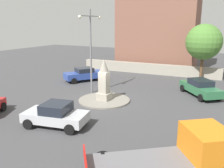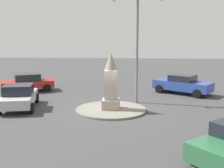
{
  "view_description": "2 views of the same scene",
  "coord_description": "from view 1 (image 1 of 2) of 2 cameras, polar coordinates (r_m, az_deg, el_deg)",
  "views": [
    {
      "loc": [
        16.45,
        9.49,
        6.27
      ],
      "look_at": [
        -0.26,
        0.6,
        1.46
      ],
      "focal_mm": 38.41,
      "sensor_mm": 36.0,
      "label": 1
    },
    {
      "loc": [
        -1.25,
        16.91,
        4.52
      ],
      "look_at": [
        -0.08,
        0.28,
        1.69
      ],
      "focal_mm": 46.25,
      "sensor_mm": 36.0,
      "label": 2
    }
  ],
  "objects": [
    {
      "name": "truck_orange_approaching",
      "position": [
        10.63,
        15.46,
        -16.25
      ],
      "size": [
        5.26,
        5.93,
        2.08
      ],
      "color": "orange",
      "rests_on": "ground"
    },
    {
      "name": "car_silver_parked_left",
      "position": [
        15.43,
        -13.24,
        -7.1
      ],
      "size": [
        2.7,
        4.24,
        1.5
      ],
      "color": "#B7BABF",
      "rests_on": "ground"
    },
    {
      "name": "streetlamp",
      "position": [
        21.57,
        -5.11,
        9.49
      ],
      "size": [
        3.32,
        0.28,
        7.45
      ],
      "color": "slate",
      "rests_on": "ground"
    },
    {
      "name": "traffic_island",
      "position": [
        19.98,
        -1.87,
        -3.85
      ],
      "size": [
        4.27,
        4.27,
        0.12
      ],
      "primitive_type": "cylinder",
      "color": "gray",
      "rests_on": "ground"
    },
    {
      "name": "car_blue_waiting",
      "position": [
        26.87,
        -6.56,
        2.34
      ],
      "size": [
        4.6,
        3.91,
        1.48
      ],
      "color": "#2D479E",
      "rests_on": "ground"
    },
    {
      "name": "monument",
      "position": [
        19.54,
        -1.91,
        0.64
      ],
      "size": [
        1.04,
        1.04,
        3.39
      ],
      "color": "#9E9687",
      "rests_on": "traffic_island"
    },
    {
      "name": "ground_plane",
      "position": [
        20.0,
        -1.87,
        -4.01
      ],
      "size": [
        80.0,
        80.0,
        0.0
      ],
      "primitive_type": "plane",
      "color": "#424244"
    },
    {
      "name": "corner_building",
      "position": [
        35.24,
        11.02,
        13.4
      ],
      "size": [
        7.26,
        10.91,
        11.78
      ],
      "primitive_type": "cube",
      "rotation": [
        0.0,
        0.0,
        4.77
      ],
      "color": "brown",
      "rests_on": "ground"
    },
    {
      "name": "stone_boundary_wall",
      "position": [
        31.09,
        8.4,
        3.69
      ],
      "size": [
        1.72,
        17.71,
        1.29
      ],
      "primitive_type": "cube",
      "rotation": [
        0.0,
        0.0,
        4.77
      ],
      "color": "#9E9687",
      "rests_on": "ground"
    },
    {
      "name": "car_green_far_side",
      "position": [
        22.55,
        20.25,
        -0.78
      ],
      "size": [
        4.51,
        4.13,
        1.48
      ],
      "color": "#2D6B42",
      "rests_on": "ground"
    },
    {
      "name": "tree_near_wall",
      "position": [
        28.5,
        21.01,
        9.31
      ],
      "size": [
        3.91,
        3.91,
        6.24
      ],
      "color": "brown",
      "rests_on": "ground"
    }
  ]
}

